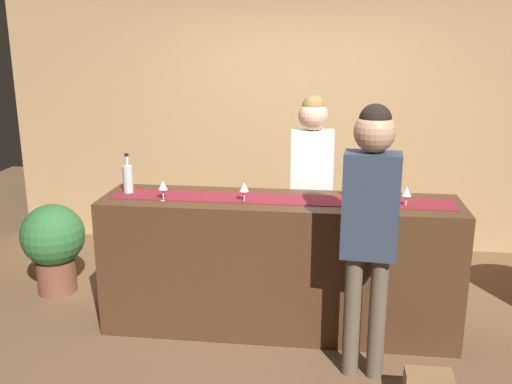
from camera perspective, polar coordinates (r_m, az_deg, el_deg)
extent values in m
plane|color=brown|center=(4.54, 2.20, -13.19)|extent=(10.00, 10.00, 0.00)
cube|color=tan|center=(5.93, 3.98, 8.35)|extent=(6.00, 0.12, 2.90)
cube|color=#472B19|center=(4.32, 2.27, -7.25)|extent=(2.60, 0.60, 1.02)
cube|color=maroon|center=(4.15, 2.34, -0.70)|extent=(2.47, 0.28, 0.01)
cylinder|color=#B2C6C1|center=(4.39, -12.62, 1.22)|extent=(0.07, 0.07, 0.21)
cylinder|color=#B2C6C1|center=(4.36, -12.73, 3.04)|extent=(0.03, 0.03, 0.08)
cylinder|color=black|center=(4.35, -12.76, 3.63)|extent=(0.03, 0.03, 0.02)
cylinder|color=#194723|center=(4.07, 10.62, 0.21)|extent=(0.07, 0.07, 0.21)
cylinder|color=#194723|center=(4.03, 10.72, 2.17)|extent=(0.03, 0.03, 0.08)
cylinder|color=black|center=(4.02, 10.75, 2.81)|extent=(0.03, 0.03, 0.02)
cylinder|color=silver|center=(4.10, 14.65, -1.40)|extent=(0.06, 0.06, 0.00)
cylinder|color=silver|center=(4.09, 14.69, -0.87)|extent=(0.01, 0.01, 0.08)
cone|color=silver|center=(4.07, 14.75, 0.07)|extent=(0.07, 0.07, 0.06)
cylinder|color=silver|center=(4.09, -1.19, -0.96)|extent=(0.06, 0.06, 0.00)
cylinder|color=silver|center=(4.07, -1.19, -0.43)|extent=(0.01, 0.01, 0.08)
cone|color=silver|center=(4.06, -1.20, 0.52)|extent=(0.07, 0.07, 0.06)
cylinder|color=silver|center=(4.18, -9.19, -0.76)|extent=(0.06, 0.06, 0.00)
cylinder|color=silver|center=(4.17, -9.21, -0.24)|extent=(0.01, 0.01, 0.08)
cone|color=silver|center=(4.16, -9.25, 0.69)|extent=(0.07, 0.07, 0.06)
cylinder|color=#26262B|center=(4.89, 6.30, -5.95)|extent=(0.11, 0.11, 0.80)
cylinder|color=#26262B|center=(4.88, 4.42, -5.91)|extent=(0.11, 0.11, 0.80)
cube|color=white|center=(4.67, 5.57, 2.27)|extent=(0.35, 0.21, 0.63)
sphere|color=#DBAD89|center=(4.60, 5.72, 7.58)|extent=(0.24, 0.24, 0.24)
sphere|color=olive|center=(4.59, 5.74, 8.40)|extent=(0.19, 0.19, 0.19)
cylinder|color=brown|center=(3.84, 9.52, -12.00)|extent=(0.11, 0.11, 0.83)
cylinder|color=brown|center=(3.84, 11.96, -12.15)|extent=(0.11, 0.11, 0.83)
cube|color=#2D384C|center=(3.56, 11.33, -1.34)|extent=(0.36, 0.23, 0.66)
sphere|color=tan|center=(3.46, 11.72, 5.88)|extent=(0.25, 0.25, 0.25)
sphere|color=black|center=(3.45, 11.78, 7.01)|extent=(0.19, 0.19, 0.19)
cylinder|color=brown|center=(5.33, -19.19, -7.86)|extent=(0.33, 0.33, 0.29)
sphere|color=#2D6633|center=(5.20, -19.55, -4.08)|extent=(0.54, 0.54, 0.54)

